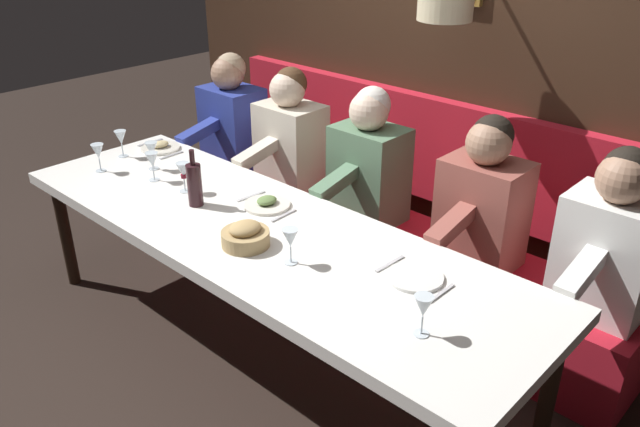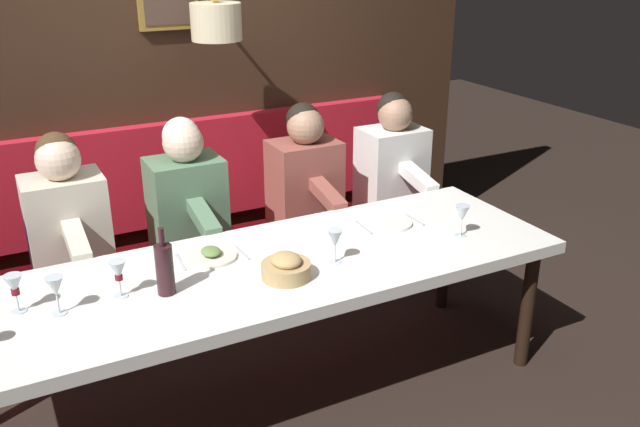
# 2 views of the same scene
# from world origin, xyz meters

# --- Properties ---
(ground_plane) EXTENTS (12.00, 12.00, 0.00)m
(ground_plane) POSITION_xyz_m (0.00, 0.00, 0.00)
(ground_plane) COLOR black
(dining_table) EXTENTS (0.90, 2.93, 0.74)m
(dining_table) POSITION_xyz_m (0.00, 0.00, 0.68)
(dining_table) COLOR white
(dining_table) RESTS_ON ground_plane
(banquette_bench) EXTENTS (0.52, 3.13, 0.45)m
(banquette_bench) POSITION_xyz_m (0.89, 0.00, 0.23)
(banquette_bench) COLOR red
(banquette_bench) RESTS_ON ground_plane
(back_wall_panel) EXTENTS (0.59, 4.33, 2.90)m
(back_wall_panel) POSITION_xyz_m (1.46, -0.00, 1.36)
(back_wall_panel) COLOR #382316
(back_wall_panel) RESTS_ON ground_plane
(diner_nearest) EXTENTS (0.60, 0.40, 0.79)m
(diner_nearest) POSITION_xyz_m (0.88, -1.32, 0.82)
(diner_nearest) COLOR white
(diner_nearest) RESTS_ON banquette_bench
(diner_near) EXTENTS (0.60, 0.40, 0.79)m
(diner_near) POSITION_xyz_m (0.88, -0.69, 0.82)
(diner_near) COLOR #934C42
(diner_near) RESTS_ON banquette_bench
(diner_middle) EXTENTS (0.60, 0.40, 0.79)m
(diner_middle) POSITION_xyz_m (0.88, 0.04, 0.82)
(diner_middle) COLOR #567A5B
(diner_middle) RESTS_ON banquette_bench
(diner_far) EXTENTS (0.60, 0.40, 0.79)m
(diner_far) POSITION_xyz_m (0.88, 0.68, 0.82)
(diner_far) COLOR beige
(diner_far) RESTS_ON banquette_bench
(diner_farthest) EXTENTS (0.60, 0.40, 0.79)m
(diner_farthest) POSITION_xyz_m (0.88, 1.25, 0.82)
(diner_farthest) COLOR #283893
(diner_farthest) RESTS_ON banquette_bench
(place_setting_0) EXTENTS (0.24, 0.31, 0.01)m
(place_setting_0) POSITION_xyz_m (0.14, -0.81, 0.75)
(place_setting_0) COLOR white
(place_setting_0) RESTS_ON dining_table
(place_setting_1) EXTENTS (0.24, 0.31, 0.05)m
(place_setting_1) POSITION_xyz_m (0.29, 1.24, 0.75)
(place_setting_1) COLOR silver
(place_setting_1) RESTS_ON dining_table
(place_setting_2) EXTENTS (0.24, 0.32, 0.05)m
(place_setting_2) POSITION_xyz_m (0.19, 0.14, 0.75)
(place_setting_2) COLOR silver
(place_setting_2) RESTS_ON dining_table
(wine_glass_0) EXTENTS (0.07, 0.07, 0.16)m
(wine_glass_0) POSITION_xyz_m (-0.01, 0.85, 0.86)
(wine_glass_0) COLOR silver
(wine_glass_0) RESTS_ON dining_table
(wine_glass_1) EXTENTS (0.07, 0.07, 0.16)m
(wine_glass_1) POSITION_xyz_m (-0.15, -1.05, 0.86)
(wine_glass_1) COLOR silver
(wine_glass_1) RESTS_ON dining_table
(wine_glass_2) EXTENTS (0.07, 0.07, 0.16)m
(wine_glass_2) POSITION_xyz_m (-0.12, -0.34, 0.86)
(wine_glass_2) COLOR silver
(wine_glass_2) RESTS_ON dining_table
(wine_glass_3) EXTENTS (0.07, 0.07, 0.16)m
(wine_glass_3) POSITION_xyz_m (0.06, 1.30, 0.86)
(wine_glass_3) COLOR silver
(wine_glass_3) RESTS_ON dining_table
(wine_glass_4) EXTENTS (0.07, 0.07, 0.16)m
(wine_glass_4) POSITION_xyz_m (-0.15, 1.19, 0.86)
(wine_glass_4) COLOR silver
(wine_glass_4) RESTS_ON dining_table
(wine_glass_5) EXTENTS (0.07, 0.07, 0.16)m
(wine_glass_5) POSITION_xyz_m (0.08, 0.99, 0.86)
(wine_glass_5) COLOR silver
(wine_glass_5) RESTS_ON dining_table
(wine_glass_6) EXTENTS (0.07, 0.07, 0.16)m
(wine_glass_6) POSITION_xyz_m (0.01, 0.60, 0.86)
(wine_glass_6) COLOR silver
(wine_glass_6) RESTS_ON dining_table
(wine_bottle) EXTENTS (0.08, 0.08, 0.30)m
(wine_bottle) POSITION_xyz_m (-0.05, 0.42, 0.86)
(wine_bottle) COLOR #33191E
(wine_bottle) RESTS_ON dining_table
(bread_bowl) EXTENTS (0.22, 0.22, 0.12)m
(bread_bowl) POSITION_xyz_m (-0.15, -0.08, 0.79)
(bread_bowl) COLOR tan
(bread_bowl) RESTS_ON dining_table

